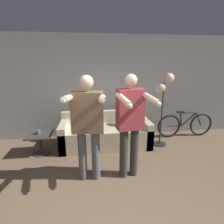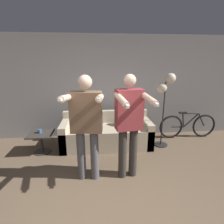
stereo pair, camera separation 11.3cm
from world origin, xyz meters
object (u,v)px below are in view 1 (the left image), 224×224
couch (106,134)px  floor_lamp (164,89)px  person_left (88,122)px  cat (84,109)px  person_right (130,121)px  bicycle (185,125)px  cup (38,132)px  side_table (40,139)px

couch → floor_lamp: size_ratio=1.21×
person_left → cat: 1.56m
person_left → person_right: person_right is taller
person_right → bicycle: person_right is taller
cup → bicycle: bearing=7.4°
cat → side_table: (-0.94, -0.53, -0.52)m
couch → person_right: 1.46m
person_left → cat: bearing=99.3°
couch → person_right: size_ratio=1.17×
side_table → person_left: bearing=-43.5°
person_left → cup: bearing=141.4°
person_right → floor_lamp: person_right is taller
couch → floor_lamp: (1.32, -0.12, 1.07)m
cat → bicycle: size_ratio=0.26×
person_left → person_right: size_ratio=1.00×
side_table → couch: bearing=8.7°
side_table → cup: 0.17m
couch → cat: cat is taller
person_right → side_table: 2.13m
person_right → side_table: (-1.75, 1.01, -0.69)m
cat → side_table: bearing=-150.5°
cup → person_left: bearing=-43.6°
cup → floor_lamp: bearing=1.8°
cat → side_table: size_ratio=0.77×
person_right → cat: 1.75m
floor_lamp → side_table: bearing=-177.9°
bicycle → cat: bearing=178.9°
side_table → cat: bearing=29.5°
couch → side_table: 1.47m
cup → cat: bearing=28.5°
person_left → cat: (-0.12, 1.54, -0.18)m
side_table → cup: bearing=132.4°
bicycle → side_table: bearing=-172.4°
person_left → person_right: 0.68m
floor_lamp → side_table: 2.95m
cat → bicycle: 2.71m
person_right → floor_lamp: (1.02, 1.11, 0.33)m
couch → side_table: bearing=-171.3°
couch → person_right: (0.30, -1.23, 0.74)m
couch → bicycle: 2.17m
cup → person_right: bearing=-30.2°
couch → bicycle: (2.16, 0.26, 0.05)m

